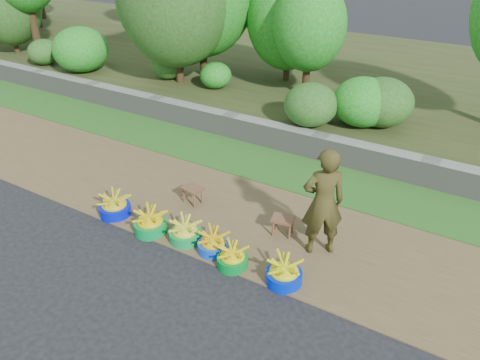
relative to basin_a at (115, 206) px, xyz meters
The scene contains 14 objects.
ground_plane 2.23m from the basin_a, ahead, with size 120.00×120.00×0.00m, color black.
dirt_shoulder 2.43m from the basin_a, 24.29° to the left, with size 80.00×2.50×0.02m, color brown.
grass_verge 3.73m from the basin_a, 53.61° to the left, with size 80.00×1.50×0.04m, color #2A611F.
retaining_wall 4.44m from the basin_a, 60.14° to the left, with size 80.00×0.35×0.55m, color gray.
earth_bank 9.02m from the basin_a, 75.83° to the left, with size 80.00×10.00×0.50m, color #353C1B.
basin_a is the anchor object (origin of this frame).
basin_b 0.86m from the basin_a, ahead, with size 0.54×0.54×0.40m.
basin_c 1.50m from the basin_a, ahead, with size 0.52×0.52×0.39m.
basin_d 2.04m from the basin_a, ahead, with size 0.49×0.49×0.37m.
basin_e 2.47m from the basin_a, ahead, with size 0.47×0.47×0.35m.
basin_f 3.28m from the basin_a, ahead, with size 0.52×0.52×0.39m.
stool_left 1.38m from the basin_a, 46.48° to the left, with size 0.41×0.34×0.32m.
stool_right 2.93m from the basin_a, 19.35° to the left, with size 0.41×0.34×0.31m.
vendor_woman 3.61m from the basin_a, 14.46° to the left, with size 0.64×0.42×1.75m, color black.
Camera 1 is at (3.15, -4.46, 4.60)m, focal length 35.00 mm.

